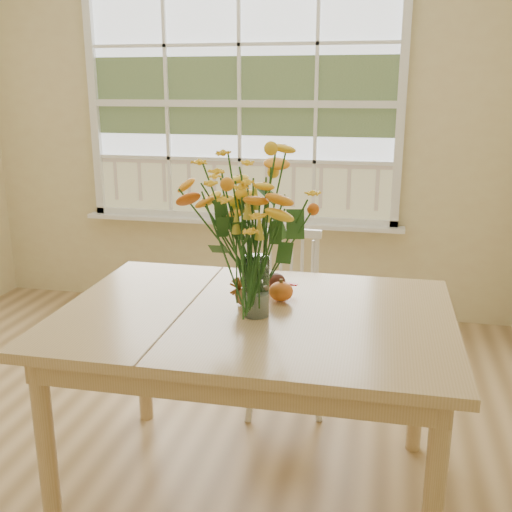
# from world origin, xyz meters

# --- Properties ---
(floor) EXTENTS (4.00, 4.50, 0.01)m
(floor) POSITION_xyz_m (0.00, 0.00, -0.01)
(floor) COLOR #967448
(floor) RESTS_ON ground
(wall_back) EXTENTS (4.00, 0.02, 2.70)m
(wall_back) POSITION_xyz_m (0.00, 2.25, 1.35)
(wall_back) COLOR #D8C18A
(wall_back) RESTS_ON floor
(window) EXTENTS (2.42, 0.12, 1.74)m
(window) POSITION_xyz_m (0.00, 2.21, 1.53)
(window) COLOR silver
(window) RESTS_ON wall_back
(dining_table) EXTENTS (1.55, 1.11, 0.82)m
(dining_table) POSITION_xyz_m (0.59, 0.08, 0.73)
(dining_table) COLOR tan
(dining_table) RESTS_ON floor
(windsor_chair) EXTENTS (0.52, 0.50, 0.92)m
(windsor_chair) POSITION_xyz_m (0.56, 0.88, 0.52)
(windsor_chair) COLOR white
(windsor_chair) RESTS_ON floor
(flower_vase) EXTENTS (0.49, 0.49, 0.58)m
(flower_vase) POSITION_xyz_m (0.60, 0.04, 1.17)
(flower_vase) COLOR white
(flower_vase) RESTS_ON dining_table
(pumpkin) EXTENTS (0.10, 0.10, 0.08)m
(pumpkin) POSITION_xyz_m (0.67, 0.21, 0.86)
(pumpkin) COLOR orange
(pumpkin) RESTS_ON dining_table
(turkey_figurine) EXTENTS (0.11, 0.10, 0.12)m
(turkey_figurine) POSITION_xyz_m (0.55, 0.11, 0.87)
(turkey_figurine) COLOR #CCB78C
(turkey_figurine) RESTS_ON dining_table
(dark_gourd) EXTENTS (0.13, 0.08, 0.07)m
(dark_gourd) POSITION_xyz_m (0.63, 0.34, 0.86)
(dark_gourd) COLOR #38160F
(dark_gourd) RESTS_ON dining_table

